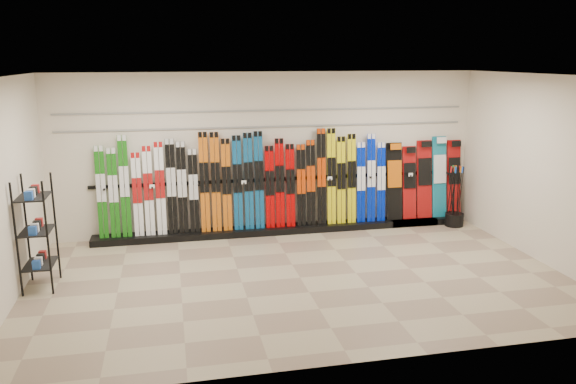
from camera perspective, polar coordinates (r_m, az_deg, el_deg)
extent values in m
plane|color=#89725E|center=(8.60, 1.24, -8.69)|extent=(8.00, 8.00, 0.00)
plane|color=beige|center=(10.56, -1.83, 3.97)|extent=(8.00, 0.00, 8.00)
plane|color=beige|center=(8.23, -26.93, -0.25)|extent=(0.00, 5.00, 5.00)
plane|color=beige|center=(9.86, 24.58, 2.06)|extent=(0.00, 5.00, 5.00)
plane|color=silver|center=(7.96, 1.35, 11.71)|extent=(8.00, 8.00, 0.00)
cube|color=black|center=(10.72, -0.38, -3.79)|extent=(8.00, 0.40, 0.12)
cube|color=#186612|center=(10.38, -18.43, -0.04)|extent=(0.17, 0.16, 1.64)
cube|color=#186612|center=(10.36, -17.31, -0.11)|extent=(0.17, 0.16, 1.59)
cube|color=#186612|center=(10.33, -16.27, 0.54)|extent=(0.17, 0.18, 1.81)
cube|color=white|center=(10.34, -15.05, -0.26)|extent=(0.17, 0.15, 1.50)
cube|color=white|center=(10.32, -13.99, 0.09)|extent=(0.17, 0.16, 1.61)
cube|color=white|center=(10.31, -12.85, 0.33)|extent=(0.17, 0.17, 1.68)
cube|color=black|center=(10.31, -11.76, 0.52)|extent=(0.17, 0.17, 1.73)
cube|color=black|center=(10.31, -10.70, 0.42)|extent=(0.17, 0.17, 1.67)
cube|color=black|center=(10.33, -9.56, 0.08)|extent=(0.17, 0.15, 1.53)
cube|color=#C55B10|center=(10.32, -8.50, 0.97)|extent=(0.17, 0.18, 1.83)
cube|color=#C55B10|center=(10.33, -7.36, 1.00)|extent=(0.17, 0.18, 1.82)
cube|color=#C55B10|center=(10.35, -6.26, 0.71)|extent=(0.17, 0.17, 1.70)
cube|color=navy|center=(10.37, -5.14, 0.91)|extent=(0.17, 0.17, 1.75)
cube|color=navy|center=(10.40, -4.03, 1.08)|extent=(0.17, 0.18, 1.79)
cube|color=navy|center=(10.42, -2.96, 1.19)|extent=(0.17, 0.18, 1.82)
cube|color=#B40001|center=(10.47, -1.86, 0.50)|extent=(0.17, 0.15, 1.54)
cube|color=#B40001|center=(10.50, -0.84, 0.90)|extent=(0.17, 0.17, 1.67)
cube|color=#B40001|center=(10.55, 0.23, 0.65)|extent=(0.17, 0.16, 1.56)
cube|color=black|center=(10.59, 1.35, 0.67)|extent=(0.17, 0.15, 1.55)
cube|color=black|center=(10.63, 2.34, 0.93)|extent=(0.17, 0.16, 1.63)
cube|color=black|center=(10.67, 3.42, 1.53)|extent=(0.17, 0.18, 1.83)
cube|color=yellow|center=(10.72, 4.44, 1.57)|extent=(0.17, 0.18, 1.83)
cube|color=yellow|center=(10.79, 5.43, 1.19)|extent=(0.17, 0.17, 1.67)
cube|color=yellow|center=(10.85, 6.49, 1.35)|extent=(0.17, 0.17, 1.72)
cube|color=#001BB6|center=(10.92, 7.43, 0.96)|extent=(0.17, 0.15, 1.55)
cube|color=#001BB6|center=(10.98, 8.45, 1.42)|extent=(0.17, 0.17, 1.71)
cube|color=#001BB6|center=(11.06, 9.44, 1.01)|extent=(0.17, 0.15, 1.54)
cube|color=black|center=(11.23, 10.73, 1.06)|extent=(0.32, 0.23, 1.51)
cube|color=#990C0C|center=(11.36, 12.22, 0.93)|extent=(0.28, 0.22, 1.43)
cube|color=#990C0C|center=(11.49, 13.68, 1.27)|extent=(0.31, 0.24, 1.54)
cube|color=#14728C|center=(11.63, 15.10, 1.49)|extent=(0.29, 0.25, 1.61)
cube|color=#990C0C|center=(11.78, 16.49, 1.35)|extent=(0.28, 0.24, 1.52)
cube|color=black|center=(8.76, -24.16, -3.84)|extent=(0.40, 0.60, 1.63)
cylinder|color=black|center=(11.58, 16.52, -2.70)|extent=(0.36, 0.36, 0.25)
cylinder|color=black|center=(11.41, 16.07, -0.40)|extent=(0.03, 0.16, 1.17)
cylinder|color=black|center=(11.45, 16.98, -0.41)|extent=(0.07, 0.02, 1.18)
cylinder|color=black|center=(11.43, 17.11, -0.45)|extent=(0.10, 0.06, 1.18)
cylinder|color=black|center=(11.41, 16.44, -0.42)|extent=(0.10, 0.15, 1.17)
cylinder|color=black|center=(11.51, 16.37, -0.29)|extent=(0.07, 0.14, 1.17)
cylinder|color=black|center=(11.54, 16.53, -0.27)|extent=(0.15, 0.16, 1.17)
cylinder|color=black|center=(11.38, 16.49, -0.46)|extent=(0.02, 0.05, 1.18)
cylinder|color=black|center=(11.52, 16.28, -0.27)|extent=(0.13, 0.07, 1.18)
cylinder|color=black|center=(11.51, 16.86, -0.33)|extent=(0.11, 0.12, 1.17)
cube|color=gray|center=(10.46, -1.83, 6.66)|extent=(7.60, 0.02, 0.03)
cube|color=gray|center=(10.43, -1.84, 8.29)|extent=(7.60, 0.02, 0.03)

